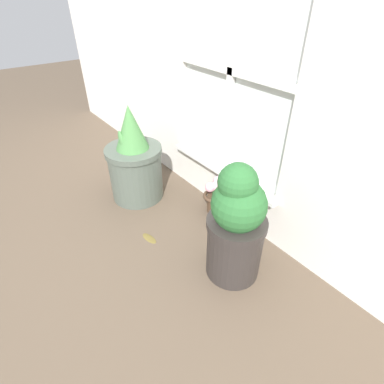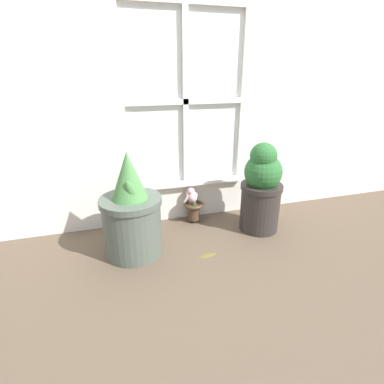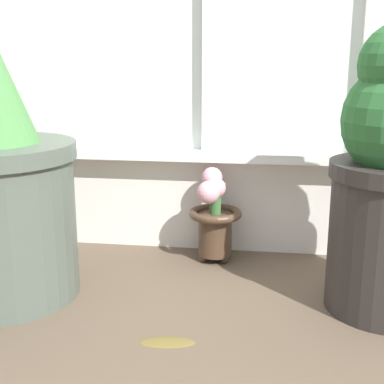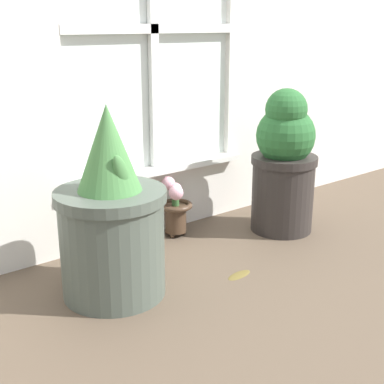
{
  "view_description": "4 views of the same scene",
  "coord_description": "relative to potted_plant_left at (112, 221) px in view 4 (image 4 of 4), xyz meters",
  "views": [
    {
      "loc": [
        1.11,
        -0.59,
        1.19
      ],
      "look_at": [
        -0.02,
        0.28,
        0.19
      ],
      "focal_mm": 28.0,
      "sensor_mm": 36.0,
      "label": 1
    },
    {
      "loc": [
        -0.53,
        -1.44,
        1.03
      ],
      "look_at": [
        -0.02,
        0.28,
        0.29
      ],
      "focal_mm": 28.0,
      "sensor_mm": 36.0,
      "label": 2
    },
    {
      "loc": [
        0.16,
        -0.94,
        0.54
      ],
      "look_at": [
        -0.01,
        0.27,
        0.23
      ],
      "focal_mm": 50.0,
      "sensor_mm": 36.0,
      "label": 3
    },
    {
      "loc": [
        -1.21,
        -1.27,
        0.85
      ],
      "look_at": [
        -0.0,
        0.27,
        0.24
      ],
      "focal_mm": 50.0,
      "sensor_mm": 36.0,
      "label": 4
    }
  ],
  "objects": [
    {
      "name": "potted_plant_right",
      "position": [
        0.86,
        0.05,
        0.04
      ],
      "size": [
        0.28,
        0.28,
        0.61
      ],
      "color": "#2D2826",
      "rests_on": "ground_plane"
    },
    {
      "name": "potted_plant_left",
      "position": [
        0.0,
        0.0,
        0.0
      ],
      "size": [
        0.36,
        0.36,
        0.63
      ],
      "color": "#4C564C",
      "rests_on": "ground_plane"
    },
    {
      "name": "fallen_leaf",
      "position": [
        0.41,
        -0.16,
        -0.25
      ],
      "size": [
        0.11,
        0.06,
        0.01
      ],
      "color": "brown",
      "rests_on": "ground_plane"
    },
    {
      "name": "ground_plane",
      "position": [
        0.43,
        -0.14,
        -0.26
      ],
      "size": [
        10.0,
        10.0,
        0.0
      ],
      "primitive_type": "plane",
      "color": "brown"
    },
    {
      "name": "flower_vase",
      "position": [
        0.46,
        0.28,
        -0.13
      ],
      "size": [
        0.14,
        0.14,
        0.25
      ],
      "color": "#473323",
      "rests_on": "ground_plane"
    }
  ]
}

